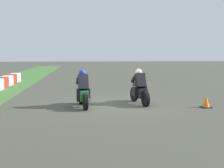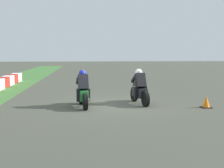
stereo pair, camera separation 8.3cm
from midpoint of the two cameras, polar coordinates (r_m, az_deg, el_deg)
The scene contains 4 objects.
ground_plane at distance 12.59m, azimuth -0.22°, elevation -4.02°, with size 120.00×120.00×0.00m, color #484A3D.
rider_lane_a at distance 12.79m, azimuth 5.13°, elevation -1.06°, with size 2.03×0.61×1.51m.
rider_lane_b at distance 12.10m, azimuth -5.80°, elevation -1.49°, with size 2.04×0.59×1.51m.
traffic_cone at distance 12.52m, azimuth 17.48°, elevation -3.36°, with size 0.40×0.40×0.48m.
Camera 1 is at (-12.34, 1.19, 2.22)m, focal length 47.50 mm.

